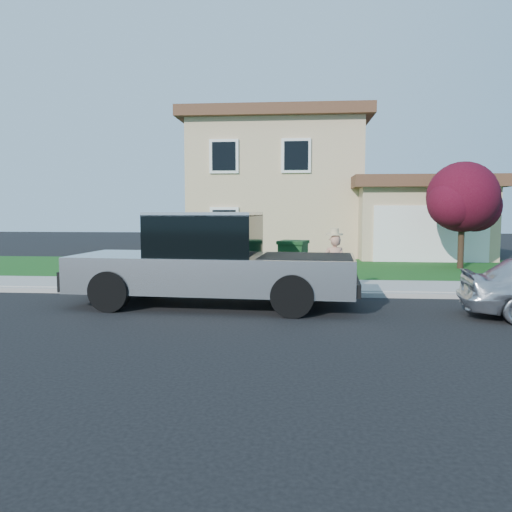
% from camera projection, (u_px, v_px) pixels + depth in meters
% --- Properties ---
extents(ground, '(80.00, 80.00, 0.00)m').
position_uv_depth(ground, '(241.00, 320.00, 10.02)').
color(ground, black).
rests_on(ground, ground).
extents(curb, '(40.00, 0.20, 0.12)m').
position_uv_depth(curb, '(292.00, 294.00, 12.81)').
color(curb, gray).
rests_on(curb, ground).
extents(sidewalk, '(40.00, 2.00, 0.15)m').
position_uv_depth(sidewalk, '(293.00, 287.00, 13.90)').
color(sidewalk, gray).
rests_on(sidewalk, ground).
extents(lawn, '(40.00, 7.00, 0.10)m').
position_uv_depth(lawn, '(295.00, 269.00, 18.37)').
color(lawn, '#123F14').
rests_on(lawn, ground).
extents(house, '(14.00, 11.30, 6.85)m').
position_uv_depth(house, '(302.00, 192.00, 25.88)').
color(house, tan).
rests_on(house, ground).
extents(pickup_truck, '(6.69, 2.74, 2.16)m').
position_uv_depth(pickup_truck, '(212.00, 262.00, 11.48)').
color(pickup_truck, black).
rests_on(pickup_truck, ground).
extents(woman, '(0.62, 0.45, 1.74)m').
position_uv_depth(woman, '(334.00, 265.00, 12.66)').
color(woman, tan).
rests_on(woman, ground).
extents(ornamental_tree, '(2.80, 2.53, 3.84)m').
position_uv_depth(ornamental_tree, '(464.00, 200.00, 17.92)').
color(ornamental_tree, black).
rests_on(ornamental_tree, lawn).
extents(trash_bin, '(0.92, 1.00, 1.21)m').
position_uv_depth(trash_bin, '(293.00, 262.00, 13.90)').
color(trash_bin, black).
rests_on(trash_bin, sidewalk).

